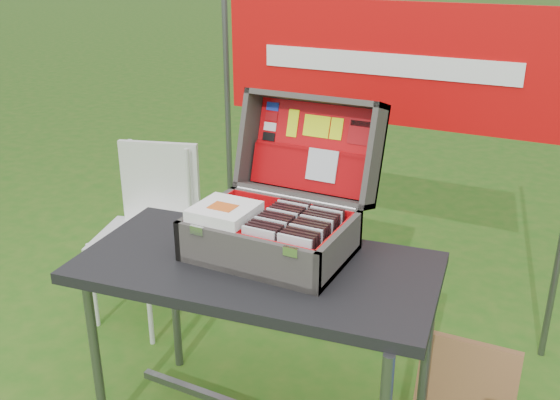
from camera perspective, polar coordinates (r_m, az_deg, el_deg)
The scene contains 87 objects.
table at distance 2.37m, azimuth -2.02°, elevation -14.06°, with size 1.24×0.62×0.77m, color black, non-canonical shape.
table_top at distance 2.17m, azimuth -2.15°, elevation -6.20°, with size 1.24×0.62×0.04m, color black.
table_leg_fl at distance 2.50m, azimuth -16.52°, elevation -13.45°, with size 0.04×0.04×0.73m, color #59595B.
table_leg_bl at distance 2.82m, azimuth -9.62°, elevation -8.52°, with size 0.04×0.04×0.73m, color #59595B.
table_leg_br at distance 2.41m, azimuth 13.12°, elevation -14.54°, with size 0.04×0.04×0.73m, color #59595B.
suitcase at distance 2.17m, azimuth -0.17°, elevation 1.51°, with size 0.54×0.55×0.49m, color #524E49, non-canonical shape.
suitcase_base_bottom at distance 2.22m, azimuth -0.88°, elevation -4.72°, with size 0.54×0.39×0.02m, color #524E49.
suitcase_base_wall_front at distance 2.05m, azimuth -3.29°, elevation -5.20°, with size 0.54×0.02×0.15m, color #524E49.
suitcase_base_wall_back at distance 2.34m, azimuth 1.21°, elevation -1.58°, with size 0.54×0.02×0.15m, color #524E49.
suitcase_base_wall_left at distance 2.31m, azimuth -6.60°, elevation -2.01°, with size 0.02×0.39×0.15m, color #524E49.
suitcase_base_wall_right at distance 2.09m, azimuth 5.44°, elevation -4.63°, with size 0.02×0.39×0.15m, color #524E49.
suitcase_liner_floor at distance 2.21m, azimuth -0.88°, elevation -4.40°, with size 0.50×0.34×0.01m, color #EB030D.
suitcase_latch_left at distance 2.10m, azimuth -7.60°, elevation -2.77°, with size 0.05×0.01×0.03m, color silver.
suitcase_latch_right at distance 1.94m, azimuth 0.99°, elevation -4.75°, with size 0.05×0.01×0.03m, color silver.
suitcase_hinge at distance 2.32m, azimuth 1.34°, elevation 0.16°, with size 0.02×0.02×0.49m, color silver.
suitcase_lid_back at distance 2.43m, azimuth 3.27°, elevation 4.80°, with size 0.54×0.39×0.02m, color #524E49.
suitcase_lid_rim_far at distance 2.38m, azimuth 3.31°, elevation 9.22°, with size 0.54×0.02×0.15m, color #524E49.
suitcase_lid_rim_near at distance 2.38m, azimuth 2.09°, elevation 0.49°, with size 0.54×0.02×0.15m, color #524E49.
suitcase_lid_rim_left at distance 2.49m, azimuth -2.79°, elevation 5.64°, with size 0.02×0.39×0.15m, color #524E49.
suitcase_lid_rim_right at distance 2.28m, azimuth 8.66°, elevation 3.93°, with size 0.02×0.39×0.15m, color #524E49.
suitcase_lid_liner at distance 2.42m, azimuth 3.15°, elevation 4.81°, with size 0.50×0.34×0.01m, color #EB030D.
suitcase_liner_wall_front at distance 2.05m, azimuth -3.11°, elevation -4.78°, with size 0.50×0.01×0.12m, color #EB030D.
suitcase_liner_wall_back at distance 2.32m, azimuth 1.06°, elevation -1.46°, with size 0.50×0.01×0.12m, color #EB030D.
suitcase_liner_wall_left at distance 2.30m, azimuth -6.33°, elevation -1.83°, with size 0.01×0.34×0.12m, color #EB030D.
suitcase_liner_wall_right at distance 2.09m, azimuth 5.11°, elevation -4.30°, with size 0.01×0.34×0.12m, color #EB030D.
suitcase_lid_pocket at distance 2.40m, azimuth 2.68°, elevation 2.70°, with size 0.48×0.15×0.03m, color #990408.
suitcase_pocket_edge at distance 2.39m, azimuth 2.87°, elevation 4.53°, with size 0.47×0.02×0.02m, color #990408.
suitcase_pocket_cd at distance 2.36m, azimuth 3.88°, elevation 3.18°, with size 0.12×0.12×0.01m, color silver.
lid_sticker_cc_a at distance 2.50m, azimuth -0.67°, elevation 8.55°, with size 0.05×0.03×0.00m, color #1933B2.
lid_sticker_cc_b at distance 2.49m, azimuth -0.79°, elevation 7.64°, with size 0.05×0.03×0.00m, color #A30C11.
lid_sticker_cc_c at distance 2.49m, azimuth -0.91°, elevation 6.73°, with size 0.05×0.03×0.00m, color white.
lid_sticker_cc_d at distance 2.49m, azimuth -1.03°, elevation 5.82°, with size 0.05×0.03×0.00m, color black.
lid_card_neon_tall at distance 2.45m, azimuth 1.17°, elevation 7.04°, with size 0.04×0.11×0.00m, color #DEFC10.
lid_card_neon_main at distance 2.41m, azimuth 3.36°, elevation 6.75°, with size 0.11×0.08×0.00m, color #DEFC10.
lid_card_neon_small at distance 2.38m, azimuth 5.18°, elevation 6.50°, with size 0.05×0.08×0.00m, color #DEFC10.
lid_sticker_band at distance 2.35m, azimuth 7.38°, elevation 6.19°, with size 0.10×0.10×0.00m, color #A30C11.
lid_sticker_band_bar at distance 2.35m, azimuth 7.49°, elevation 6.91°, with size 0.09×0.02×0.00m, color black.
cd_left_0 at distance 2.05m, azimuth -1.98°, elevation -4.41°, with size 0.12×0.01×0.14m, color silver.
cd_left_1 at distance 2.07m, azimuth -1.70°, elevation -4.18°, with size 0.12×0.01×0.14m, color black.
cd_left_2 at distance 2.08m, azimuth -1.42°, elevation -3.95°, with size 0.12×0.01×0.14m, color black.
cd_left_3 at distance 2.10m, azimuth -1.14°, elevation -3.73°, with size 0.12×0.01×0.14m, color black.
cd_left_4 at distance 2.12m, azimuth -0.87°, elevation -3.51°, with size 0.12×0.01×0.14m, color silver.
cd_left_5 at distance 2.13m, azimuth -0.60°, elevation -3.29°, with size 0.12×0.01×0.14m, color black.
cd_left_6 at distance 2.15m, azimuth -0.34°, elevation -3.08°, with size 0.12×0.01×0.14m, color black.
cd_left_7 at distance 2.17m, azimuth -0.08°, elevation -2.87°, with size 0.12×0.01×0.14m, color black.
cd_left_8 at distance 2.18m, azimuth 0.18°, elevation -2.66°, with size 0.12×0.01×0.14m, color silver.
cd_left_9 at distance 2.20m, azimuth 0.43°, elevation -2.45°, with size 0.12×0.01×0.14m, color black.
cd_left_10 at distance 2.22m, azimuth 0.67°, elevation -2.25°, with size 0.12×0.01×0.14m, color black.
cd_left_11 at distance 2.24m, azimuth 0.92°, elevation -2.05°, with size 0.12×0.01×0.14m, color black.
cd_left_12 at distance 2.25m, azimuth 1.16°, elevation -1.86°, with size 0.12×0.01×0.14m, color silver.
cd_left_13 at distance 2.27m, azimuth 1.39°, elevation -1.67°, with size 0.12×0.01×0.14m, color black.
cd_right_0 at distance 1.99m, azimuth 1.32°, elevation -5.17°, with size 0.12×0.01×0.14m, color silver.
cd_right_1 at distance 2.01m, azimuth 1.58°, elevation -4.92°, with size 0.12×0.01×0.14m, color black.
cd_right_2 at distance 2.03m, azimuth 1.84°, elevation -4.68°, with size 0.12×0.01×0.14m, color black.
cd_right_3 at distance 2.05m, azimuth 2.10°, elevation -4.44°, with size 0.12×0.01×0.14m, color black.
cd_right_4 at distance 2.06m, azimuth 2.35°, elevation -4.21°, with size 0.12×0.01×0.14m, color silver.
cd_right_5 at distance 2.08m, azimuth 2.60°, elevation -3.98°, with size 0.12×0.01×0.14m, color black.
cd_right_6 at distance 2.10m, azimuth 2.84°, elevation -3.75°, with size 0.12×0.01×0.14m, color black.
cd_right_7 at distance 2.12m, azimuth 3.08°, elevation -3.53°, with size 0.12×0.01×0.14m, color black.
cd_right_8 at distance 2.13m, azimuth 3.31°, elevation -3.31°, with size 0.12×0.01×0.14m, color silver.
cd_right_9 at distance 2.15m, azimuth 3.54°, elevation -3.10°, with size 0.12×0.01×0.14m, color black.
cd_right_10 at distance 2.17m, azimuth 3.77°, elevation -2.89°, with size 0.12×0.01×0.14m, color black.
cd_right_11 at distance 2.19m, azimuth 3.99°, elevation -2.68°, with size 0.12×0.01×0.14m, color black.
cd_right_12 at distance 2.21m, azimuth 4.21°, elevation -2.47°, with size 0.12×0.01×0.14m, color silver.
cd_right_13 at distance 2.22m, azimuth 4.43°, elevation -2.27°, with size 0.12×0.01×0.14m, color black.
songbook_0 at distance 2.17m, azimuth -5.08°, elevation -1.47°, with size 0.20×0.20×0.01m, color white.
songbook_1 at distance 2.16m, azimuth -5.09°, elevation -1.35°, with size 0.20×0.20×0.01m, color white.
songbook_2 at distance 2.16m, azimuth -5.09°, elevation -1.23°, with size 0.20×0.20×0.01m, color white.
songbook_3 at distance 2.16m, azimuth -5.09°, elevation -1.10°, with size 0.20×0.20×0.01m, color white.
songbook_4 at distance 2.16m, azimuth -5.10°, elevation -0.98°, with size 0.20×0.20×0.01m, color white.
songbook_5 at distance 2.16m, azimuth -5.10°, elevation -0.86°, with size 0.20×0.20×0.01m, color white.
songbook_6 at distance 2.16m, azimuth -5.11°, elevation -0.74°, with size 0.20×0.20×0.01m, color white.
songbook_7 at distance 2.15m, azimuth -5.11°, elevation -0.61°, with size 0.20×0.20×0.01m, color white.
songbook_graphic at distance 2.14m, azimuth -5.26°, elevation -0.61°, with size 0.09×0.07×0.00m, color #D85919.
chair at distance 3.17m, azimuth -12.72°, elevation -3.52°, with size 0.41×0.45×0.90m, color silver, non-canonical shape.
chair_seat at distance 3.16m, azimuth -12.73°, elevation -3.35°, with size 0.41×0.41×0.03m, color silver.
chair_backrest at distance 3.22m, azimuth -10.90°, elevation 1.56°, with size 0.41×0.03×0.43m, color silver.
chair_leg_fl at distance 3.26m, azimuth -16.71°, elevation -7.51°, with size 0.02×0.02×0.46m, color silver.
chair_leg_fr at distance 3.05m, azimuth -11.88°, elevation -9.14°, with size 0.02×0.02×0.46m, color silver.
chair_leg_bl at distance 3.48m, azimuth -12.85°, elevation -5.13°, with size 0.02×0.02×0.46m, color silver.
chair_leg_br at distance 3.29m, azimuth -8.14°, elevation -6.46°, with size 0.02×0.02×0.46m, color silver.
chair_upright_left at distance 3.32m, azimuth -13.26°, elevation 1.85°, with size 0.02×0.02×0.43m, color silver.
chair_upright_right at distance 3.12m, azimuth -8.36°, elevation 0.89°, with size 0.02×0.02×0.43m, color silver.
cardboard_box at distance 2.62m, azimuth 16.58°, elevation -16.34°, with size 0.37×0.06×0.39m, color brown.
banner_post_left at distance 3.38m, azimuth -4.73°, elevation 5.86°, with size 0.03×0.03×1.70m, color #59595B.
banner at distance 2.92m, azimuth 9.57°, elevation 12.17°, with size 1.60×0.01×0.55m, color #B80808.
banner_text at distance 2.91m, azimuth 9.50°, elevation 12.14°, with size 1.20×0.00×0.10m, color white.
Camera 1 is at (0.87, -1.66, 1.77)m, focal length 40.00 mm.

